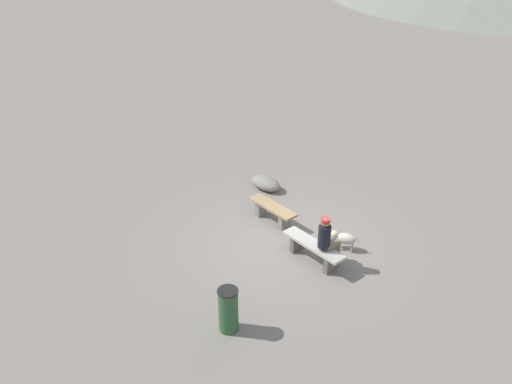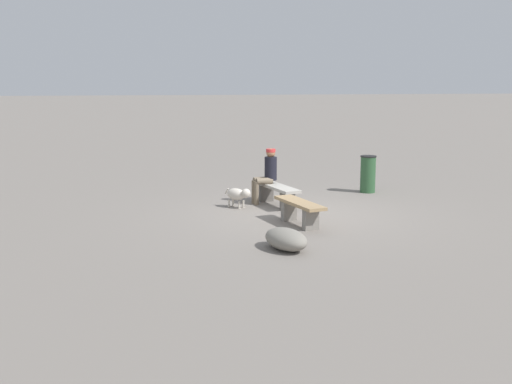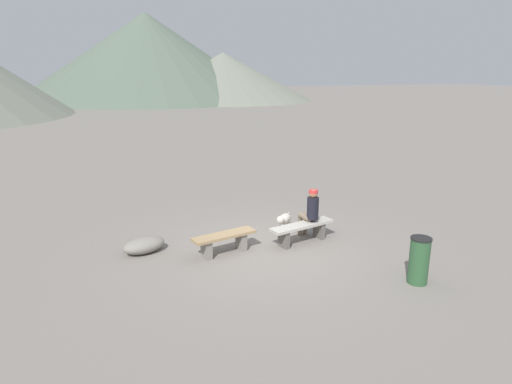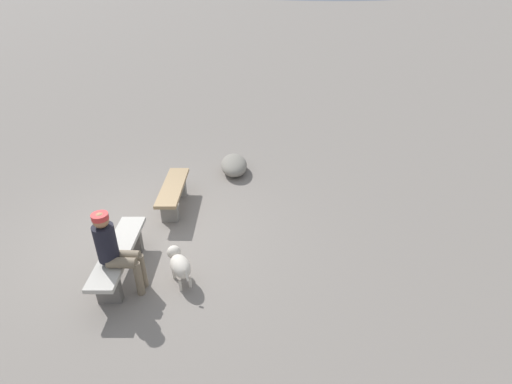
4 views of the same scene
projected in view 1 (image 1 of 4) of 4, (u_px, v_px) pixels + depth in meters
ground at (284, 244)px, 13.26m from camera, size 210.00×210.00×0.06m
bench_left at (272, 211)px, 13.97m from camera, size 1.55×0.74×0.48m
bench_right at (313, 248)px, 12.42m from camera, size 1.74×0.78×0.48m
seated_person at (327, 238)px, 12.08m from camera, size 0.38×0.59×1.29m
dog at (344, 238)px, 12.86m from camera, size 0.58×0.55×0.46m
trash_bin at (228, 310)px, 10.34m from camera, size 0.41×0.41×0.95m
boulder at (266, 183)px, 15.67m from camera, size 1.12×0.87×0.36m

